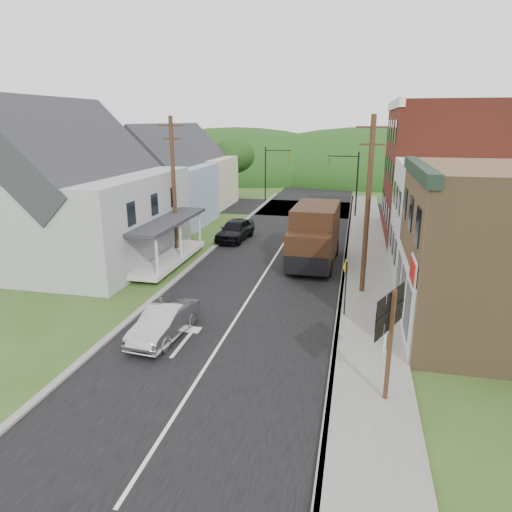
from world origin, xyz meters
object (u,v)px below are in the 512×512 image
Objects in this scene: delivery_van at (314,235)px; warning_sign at (346,279)px; dark_sedan at (235,230)px; silver_sedan at (164,322)px; route_sign_cluster at (390,329)px.

warning_sign is at bearing -72.78° from delivery_van.
delivery_van is at bearing 122.86° from warning_sign.
warning_sign is at bearing -50.21° from dark_sedan.
silver_sedan is 0.63× the size of delivery_van.
route_sign_cluster reaches higher than warning_sign.
silver_sedan is 0.89× the size of dark_sedan.
delivery_van is at bearing 71.15° from silver_sedan.
warning_sign is at bearing 127.96° from route_sign_cluster.
route_sign_cluster is 1.39× the size of warning_sign.
route_sign_cluster is (8.70, -2.72, 1.87)m from silver_sedan.
dark_sedan is 15.22m from warning_sign.
silver_sedan is 1.12× the size of route_sign_cluster.
warning_sign is (7.20, 3.72, 1.17)m from silver_sedan.
delivery_van is (5.03, 11.63, 1.16)m from silver_sedan.
route_sign_cluster reaches higher than delivery_van.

